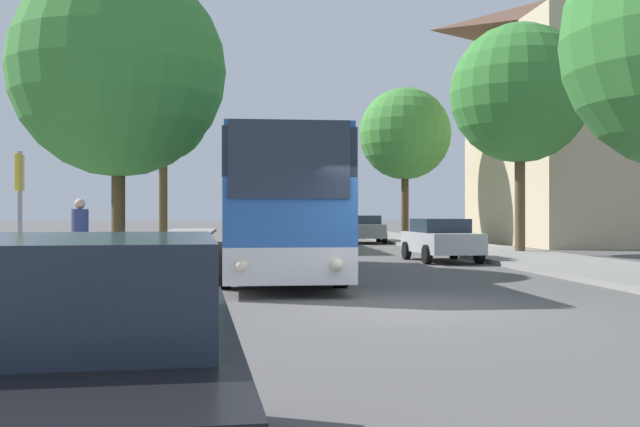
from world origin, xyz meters
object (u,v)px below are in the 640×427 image
(pedestrian_waiting_far, at_px, (80,239))
(parked_car_right_far, at_px, (363,229))
(parked_car_left_curb, at_px, (49,372))
(bus_rear, at_px, (259,211))
(tree_right_mid, at_px, (405,134))
(tree_left_near, at_px, (163,117))
(tree_left_far, at_px, (118,70))
(bus_stop_sign, at_px, (20,208))
(tree_right_near, at_px, (520,94))
(bus_middle, at_px, (265,209))
(bus_front, at_px, (275,206))
(parked_car_right_near, at_px, (441,239))

(pedestrian_waiting_far, bearing_deg, parked_car_right_far, 5.41)
(pedestrian_waiting_far, bearing_deg, parked_car_left_curb, -140.00)
(bus_rear, bearing_deg, tree_right_mid, -45.69)
(tree_left_near, distance_m, tree_left_far, 12.94)
(bus_rear, relative_size, bus_stop_sign, 4.83)
(bus_rear, distance_m, tree_left_near, 14.86)
(tree_left_near, distance_m, tree_right_near, 16.29)
(bus_middle, xyz_separation_m, pedestrian_waiting_far, (-4.61, -18.08, -0.75))
(bus_rear, bearing_deg, bus_front, -88.60)
(tree_right_mid, bearing_deg, parked_car_right_far, -162.17)
(parked_car_left_curb, bearing_deg, bus_front, 79.58)
(parked_car_left_curb, bearing_deg, parked_car_right_far, 74.58)
(bus_middle, bearing_deg, bus_front, -89.47)
(bus_stop_sign, relative_size, tree_right_near, 0.28)
(pedestrian_waiting_far, relative_size, tree_left_far, 0.20)
(parked_car_right_far, bearing_deg, tree_right_mid, -158.81)
(parked_car_right_far, distance_m, pedestrian_waiting_far, 25.08)
(bus_front, xyz_separation_m, tree_right_mid, (8.16, 20.83, 4.18))
(parked_car_right_far, bearing_deg, bus_stop_sign, 72.54)
(tree_left_far, bearing_deg, parked_car_right_near, 8.98)
(parked_car_left_curb, height_order, tree_left_near, tree_left_near)
(parked_car_right_far, distance_m, tree_left_near, 12.16)
(bus_stop_sign, relative_size, tree_left_near, 0.31)
(parked_car_right_far, xyz_separation_m, tree_right_near, (4.17, -11.69, 5.46))
(parked_car_left_curb, bearing_deg, tree_right_near, 60.39)
(parked_car_right_near, distance_m, bus_stop_sign, 15.53)
(bus_front, xyz_separation_m, parked_car_right_far, (5.70, 20.04, -1.01))
(bus_rear, height_order, parked_car_right_near, bus_rear)
(parked_car_right_near, bearing_deg, pedestrian_waiting_far, 34.96)
(tree_left_near, relative_size, tree_right_mid, 0.97)
(bus_middle, distance_m, pedestrian_waiting_far, 18.67)
(tree_left_near, bearing_deg, parked_car_left_curb, -85.43)
(tree_left_far, xyz_separation_m, tree_right_near, (14.38, 5.21, 0.39))
(bus_middle, relative_size, tree_left_far, 1.22)
(tree_right_near, bearing_deg, parked_car_right_far, 109.63)
(parked_car_right_far, height_order, bus_stop_sign, bus_stop_sign)
(tree_right_mid, bearing_deg, tree_right_near, -82.19)
(parked_car_right_near, height_order, bus_stop_sign, bus_stop_sign)
(bus_rear, distance_m, parked_car_right_near, 25.27)
(pedestrian_waiting_far, relative_size, tree_right_mid, 0.21)
(bus_rear, distance_m, tree_right_mid, 12.33)
(tree_left_far, bearing_deg, tree_right_mid, 54.41)
(tree_left_near, xyz_separation_m, tree_left_far, (-0.03, -12.94, -0.28))
(bus_front, relative_size, tree_left_far, 1.33)
(bus_middle, bearing_deg, parked_car_right_near, -60.67)
(bus_middle, xyz_separation_m, parked_car_right_near, (5.50, -10.40, -1.05))
(bus_stop_sign, bearing_deg, parked_car_right_near, 48.52)
(tree_right_near, height_order, tree_right_mid, tree_right_near)
(parked_car_left_curb, distance_m, bus_stop_sign, 9.10)
(bus_front, distance_m, parked_car_left_curb, 15.69)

